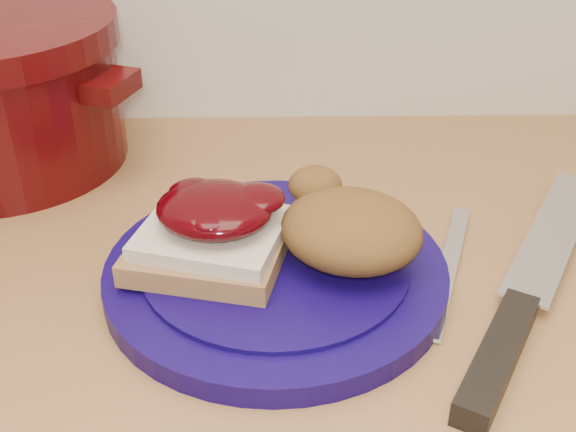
{
  "coord_description": "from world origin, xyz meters",
  "views": [
    {
      "loc": [
        0.06,
        1.02,
        1.25
      ],
      "look_at": [
        0.07,
        1.5,
        0.95
      ],
      "focal_mm": 45.0,
      "sensor_mm": 36.0,
      "label": 1
    }
  ],
  "objects": [
    {
      "name": "plate",
      "position": [
        0.06,
        1.48,
        0.91
      ],
      "size": [
        0.34,
        0.34,
        0.02
      ],
      "primitive_type": "cylinder",
      "rotation": [
        0.0,
        0.0,
        -0.33
      ],
      "color": "#0E0443",
      "rests_on": "wood_countertop"
    },
    {
      "name": "sandwich",
      "position": [
        0.01,
        1.48,
        0.95
      ],
      "size": [
        0.14,
        0.12,
        0.06
      ],
      "rotation": [
        0.0,
        0.0,
        -0.33
      ],
      "color": "olive",
      "rests_on": "plate"
    },
    {
      "name": "stuffing_mound",
      "position": [
        0.11,
        1.48,
        0.95
      ],
      "size": [
        0.14,
        0.13,
        0.06
      ],
      "primitive_type": "ellipsoid",
      "rotation": [
        0.0,
        0.0,
        -0.33
      ],
      "color": "brown",
      "rests_on": "plate"
    },
    {
      "name": "chef_knife",
      "position": [
        0.23,
        1.42,
        0.91
      ],
      "size": [
        0.21,
        0.32,
        0.02
      ],
      "rotation": [
        0.0,
        0.0,
        1.04
      ],
      "color": "black",
      "rests_on": "wood_countertop"
    },
    {
      "name": "butter_knife",
      "position": [
        0.2,
        1.49,
        0.9
      ],
      "size": [
        0.08,
        0.18,
        0.0
      ],
      "primitive_type": "cube",
      "rotation": [
        0.0,
        0.0,
        1.23
      ],
      "color": "silver",
      "rests_on": "wood_countertop"
    }
  ]
}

